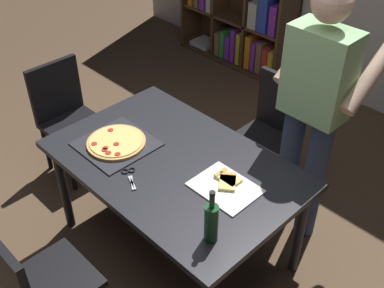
% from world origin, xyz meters
% --- Properties ---
extents(ground_plane, '(12.00, 12.00, 0.00)m').
position_xyz_m(ground_plane, '(0.00, 0.00, 0.00)').
color(ground_plane, brown).
extents(dining_table, '(1.51, 0.98, 0.75)m').
position_xyz_m(dining_table, '(0.00, 0.00, 0.67)').
color(dining_table, '#232328').
rests_on(dining_table, ground_plane).
extents(chair_near_camera, '(0.42, 0.42, 0.90)m').
position_xyz_m(chair_near_camera, '(-0.00, -0.98, 0.51)').
color(chair_near_camera, black).
rests_on(chair_near_camera, ground_plane).
extents(chair_far_side, '(0.42, 0.42, 0.90)m').
position_xyz_m(chair_far_side, '(0.00, 0.98, 0.51)').
color(chair_far_side, black).
rests_on(chair_far_side, ground_plane).
extents(chair_left_end, '(0.42, 0.42, 0.90)m').
position_xyz_m(chair_left_end, '(-1.24, 0.00, 0.51)').
color(chair_left_end, black).
rests_on(chair_left_end, ground_plane).
extents(person_serving_pizza, '(0.55, 0.54, 1.75)m').
position_xyz_m(person_serving_pizza, '(0.43, 0.76, 1.00)').
color(person_serving_pizza, '#38476B').
rests_on(person_serving_pizza, ground_plane).
extents(pepperoni_pizza_on_tray, '(0.43, 0.43, 0.04)m').
position_xyz_m(pepperoni_pizza_on_tray, '(-0.37, -0.15, 0.77)').
color(pepperoni_pizza_on_tray, '#2D2D33').
rests_on(pepperoni_pizza_on_tray, dining_table).
extents(pizza_slices_on_towel, '(0.36, 0.28, 0.03)m').
position_xyz_m(pizza_slices_on_towel, '(0.36, 0.06, 0.76)').
color(pizza_slices_on_towel, white).
rests_on(pizza_slices_on_towel, dining_table).
extents(wine_bottle, '(0.07, 0.07, 0.32)m').
position_xyz_m(wine_bottle, '(0.57, -0.28, 0.87)').
color(wine_bottle, '#194723').
rests_on(wine_bottle, dining_table).
extents(kitchen_scissors, '(0.19, 0.14, 0.01)m').
position_xyz_m(kitchen_scissors, '(-0.08, -0.27, 0.76)').
color(kitchen_scissors, silver).
rests_on(kitchen_scissors, dining_table).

